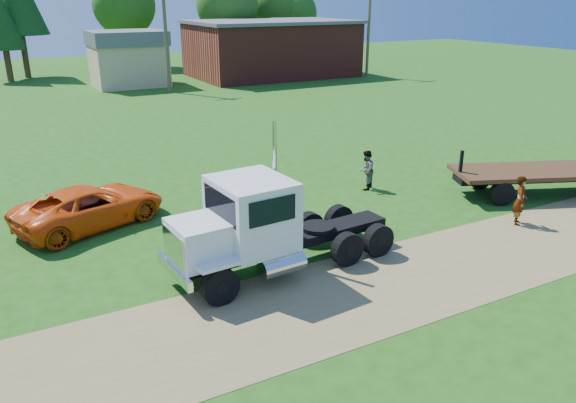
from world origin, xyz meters
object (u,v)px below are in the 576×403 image
orange_pickup (90,206)px  spectator_a (520,200)px  flatbed_trailer (548,175)px  white_semi_tractor (255,227)px

orange_pickup → spectator_a: spectator_a is taller
spectator_a → flatbed_trailer: bearing=-21.0°
white_semi_tractor → orange_pickup: 6.94m
flatbed_trailer → orange_pickup: bearing=-175.5°
white_semi_tractor → spectator_a: bearing=-9.9°
white_semi_tractor → orange_pickup: (-3.45, 5.98, -0.73)m
orange_pickup → flatbed_trailer: flatbed_trailer is taller
white_semi_tractor → spectator_a: white_semi_tractor is taller
orange_pickup → flatbed_trailer: 17.45m
white_semi_tractor → spectator_a: 9.71m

